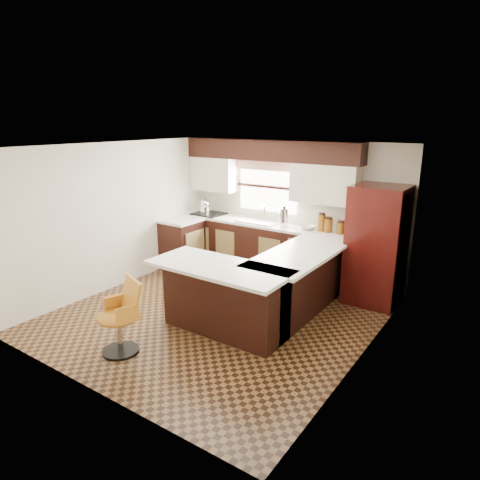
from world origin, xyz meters
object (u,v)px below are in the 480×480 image
Objects in this scene: refrigerator at (377,245)px; bar_chair at (118,318)px; peninsula_long at (295,285)px; peninsula_return at (225,299)px.

refrigerator is 2.00× the size of bar_chair.
refrigerator is at bearing 54.44° from peninsula_long.
peninsula_long is 1.18× the size of peninsula_return.
peninsula_long is 1.11m from peninsula_return.
peninsula_return is 1.82× the size of bar_chair.
peninsula_return is (-0.53, -0.97, 0.00)m from peninsula_long.
refrigerator reaches higher than bar_chair.
peninsula_return is 1.38m from bar_chair.
bar_chair is at bearing -122.19° from refrigerator.
refrigerator is (1.32, 2.08, 0.46)m from peninsula_return.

